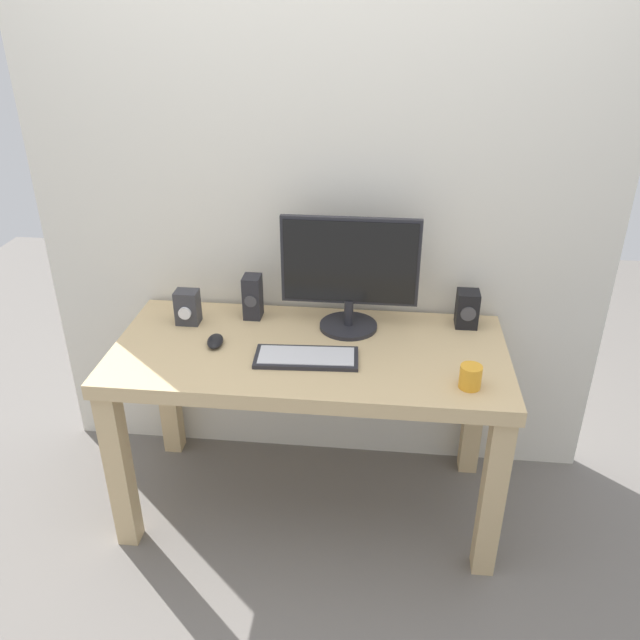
{
  "coord_description": "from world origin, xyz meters",
  "views": [
    {
      "loc": [
        0.26,
        -2.08,
        1.96
      ],
      "look_at": [
        0.04,
        0.0,
        0.88
      ],
      "focal_mm": 35.95,
      "sensor_mm": 36.0,
      "label": 1
    }
  ],
  "objects_px": {
    "speaker_left": "(253,297)",
    "coffee_mug": "(470,377)",
    "desk": "(310,374)",
    "mouse": "(215,341)",
    "speaker_right": "(467,309)",
    "keyboard_primary": "(306,357)",
    "monitor": "(350,271)",
    "audio_controller": "(188,307)"
  },
  "relations": [
    {
      "from": "desk",
      "to": "coffee_mug",
      "type": "distance_m",
      "value": 0.63
    },
    {
      "from": "monitor",
      "to": "mouse",
      "type": "relative_size",
      "value": 4.86
    },
    {
      "from": "speaker_right",
      "to": "speaker_left",
      "type": "bearing_deg",
      "value": -179.08
    },
    {
      "from": "keyboard_primary",
      "to": "mouse",
      "type": "height_order",
      "value": "mouse"
    },
    {
      "from": "monitor",
      "to": "mouse",
      "type": "height_order",
      "value": "monitor"
    },
    {
      "from": "monitor",
      "to": "coffee_mug",
      "type": "height_order",
      "value": "monitor"
    },
    {
      "from": "desk",
      "to": "speaker_left",
      "type": "relative_size",
      "value": 8.26
    },
    {
      "from": "desk",
      "to": "speaker_right",
      "type": "bearing_deg",
      "value": 22.28
    },
    {
      "from": "keyboard_primary",
      "to": "speaker_right",
      "type": "relative_size",
      "value": 2.61
    },
    {
      "from": "desk",
      "to": "monitor",
      "type": "bearing_deg",
      "value": 53.76
    },
    {
      "from": "mouse",
      "to": "audio_controller",
      "type": "distance_m",
      "value": 0.23
    },
    {
      "from": "keyboard_primary",
      "to": "mouse",
      "type": "relative_size",
      "value": 3.53
    },
    {
      "from": "desk",
      "to": "audio_controller",
      "type": "distance_m",
      "value": 0.56
    },
    {
      "from": "monitor",
      "to": "keyboard_primary",
      "type": "relative_size",
      "value": 1.38
    },
    {
      "from": "speaker_right",
      "to": "audio_controller",
      "type": "bearing_deg",
      "value": -175.08
    },
    {
      "from": "speaker_right",
      "to": "audio_controller",
      "type": "relative_size",
      "value": 1.06
    },
    {
      "from": "keyboard_primary",
      "to": "speaker_left",
      "type": "relative_size",
      "value": 2.14
    },
    {
      "from": "mouse",
      "to": "speaker_left",
      "type": "height_order",
      "value": "speaker_left"
    },
    {
      "from": "keyboard_primary",
      "to": "speaker_right",
      "type": "height_order",
      "value": "speaker_right"
    },
    {
      "from": "coffee_mug",
      "to": "keyboard_primary",
      "type": "bearing_deg",
      "value": 168.0
    },
    {
      "from": "speaker_right",
      "to": "keyboard_primary",
      "type": "bearing_deg",
      "value": -151.14
    },
    {
      "from": "speaker_right",
      "to": "coffee_mug",
      "type": "bearing_deg",
      "value": -93.68
    },
    {
      "from": "speaker_right",
      "to": "coffee_mug",
      "type": "relative_size",
      "value": 1.78
    },
    {
      "from": "monitor",
      "to": "speaker_right",
      "type": "relative_size",
      "value": 3.6
    },
    {
      "from": "monitor",
      "to": "coffee_mug",
      "type": "bearing_deg",
      "value": -42.02
    },
    {
      "from": "mouse",
      "to": "audio_controller",
      "type": "relative_size",
      "value": 0.78
    },
    {
      "from": "desk",
      "to": "mouse",
      "type": "height_order",
      "value": "mouse"
    },
    {
      "from": "coffee_mug",
      "to": "monitor",
      "type": "bearing_deg",
      "value": 137.98
    },
    {
      "from": "mouse",
      "to": "desk",
      "type": "bearing_deg",
      "value": -4.58
    },
    {
      "from": "desk",
      "to": "mouse",
      "type": "xyz_separation_m",
      "value": [
        -0.36,
        -0.02,
        0.13
      ]
    },
    {
      "from": "speaker_left",
      "to": "coffee_mug",
      "type": "height_order",
      "value": "speaker_left"
    },
    {
      "from": "speaker_left",
      "to": "monitor",
      "type": "bearing_deg",
      "value": -6.93
    },
    {
      "from": "monitor",
      "to": "audio_controller",
      "type": "xyz_separation_m",
      "value": [
        -0.65,
        -0.03,
        -0.17
      ]
    },
    {
      "from": "audio_controller",
      "to": "coffee_mug",
      "type": "distance_m",
      "value": 1.14
    },
    {
      "from": "monitor",
      "to": "mouse",
      "type": "distance_m",
      "value": 0.58
    },
    {
      "from": "desk",
      "to": "monitor",
      "type": "xyz_separation_m",
      "value": [
        0.14,
        0.18,
        0.36
      ]
    },
    {
      "from": "speaker_left",
      "to": "audio_controller",
      "type": "distance_m",
      "value": 0.26
    },
    {
      "from": "desk",
      "to": "coffee_mug",
      "type": "xyz_separation_m",
      "value": [
        0.57,
        -0.21,
        0.16
      ]
    },
    {
      "from": "coffee_mug",
      "to": "speaker_left",
      "type": "bearing_deg",
      "value": 152.04
    },
    {
      "from": "mouse",
      "to": "coffee_mug",
      "type": "xyz_separation_m",
      "value": [
        0.93,
        -0.19,
        0.03
      ]
    },
    {
      "from": "mouse",
      "to": "coffee_mug",
      "type": "bearing_deg",
      "value": -18.8
    },
    {
      "from": "mouse",
      "to": "audio_controller",
      "type": "height_order",
      "value": "audio_controller"
    }
  ]
}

